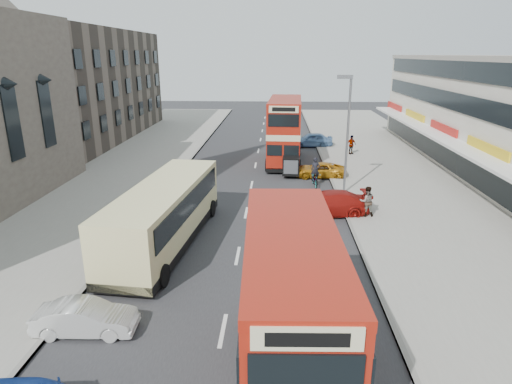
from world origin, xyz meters
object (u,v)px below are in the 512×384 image
(coach, at_px, (165,212))
(cyclist, at_px, (315,177))
(bus_second, at_px, (285,131))
(car_left_front, at_px, (85,318))
(car_right_c, at_px, (311,140))
(bus_main, at_px, (291,318))
(car_right_a, at_px, (328,203))
(pedestrian_near, at_px, (367,201))
(pedestrian_far, at_px, (351,145))
(car_right_b, at_px, (320,170))
(street_lamp, at_px, (347,126))

(coach, height_order, cyclist, coach)
(bus_second, bearing_deg, car_left_front, 76.50)
(car_left_front, relative_size, car_right_c, 0.80)
(bus_main, height_order, cyclist, bus_main)
(car_left_front, relative_size, cyclist, 1.63)
(car_right_a, height_order, car_right_c, car_right_c)
(bus_main, bearing_deg, pedestrian_near, -111.12)
(pedestrian_far, bearing_deg, car_right_b, -142.66)
(coach, xyz_separation_m, pedestrian_far, (12.85, 21.06, -0.67))
(street_lamp, distance_m, pedestrian_near, 5.92)
(bus_second, relative_size, pedestrian_near, 5.41)
(bus_main, relative_size, pedestrian_far, 4.86)
(coach, relative_size, car_right_c, 2.56)
(car_right_c, distance_m, pedestrian_near, 20.92)
(car_left_front, height_order, car_right_b, car_left_front)
(car_right_b, relative_size, car_right_c, 0.94)
(street_lamp, relative_size, car_right_b, 1.96)
(pedestrian_near, bearing_deg, car_right_a, -17.29)
(car_right_b, bearing_deg, bus_second, -148.27)
(car_right_a, bearing_deg, street_lamp, 154.10)
(car_right_b, distance_m, car_right_c, 11.86)
(bus_main, distance_m, pedestrian_near, 15.24)
(car_right_b, relative_size, pedestrian_near, 2.22)
(car_right_b, height_order, pedestrian_far, pedestrian_far)
(car_left_front, distance_m, car_right_a, 15.67)
(coach, relative_size, car_right_a, 2.23)
(street_lamp, relative_size, bus_main, 0.92)
(coach, relative_size, cyclist, 5.19)
(street_lamp, height_order, pedestrian_far, street_lamp)
(car_right_c, bearing_deg, pedestrian_far, 37.59)
(car_left_front, height_order, car_right_c, car_right_c)
(car_right_a, xyz_separation_m, car_right_c, (0.53, 20.37, 0.02))
(car_right_c, xyz_separation_m, pedestrian_far, (3.53, -3.94, 0.31))
(bus_main, bearing_deg, car_left_front, -22.02)
(car_left_front, bearing_deg, pedestrian_far, -27.96)
(car_right_a, distance_m, cyclist, 6.02)
(car_right_c, bearing_deg, car_right_a, -5.72)
(bus_second, xyz_separation_m, car_right_a, (2.43, -13.17, -2.16))
(bus_second, xyz_separation_m, pedestrian_near, (4.68, -13.64, -1.81))
(pedestrian_far, bearing_deg, car_right_a, -131.26)
(car_left_front, xyz_separation_m, car_right_a, (9.79, 12.24, 0.15))
(car_right_a, xyz_separation_m, cyclist, (-0.26, 6.01, -0.01))
(bus_second, bearing_deg, street_lamp, 116.25)
(bus_main, xyz_separation_m, pedestrian_far, (6.77, 31.25, -1.50))
(pedestrian_near, bearing_deg, pedestrian_far, -101.43)
(bus_second, relative_size, car_right_a, 1.99)
(bus_main, xyz_separation_m, car_left_front, (-7.07, 2.57, -1.98))
(bus_second, height_order, pedestrian_far, bus_second)
(street_lamp, bearing_deg, cyclist, 133.12)
(bus_main, bearing_deg, street_lamp, -104.69)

